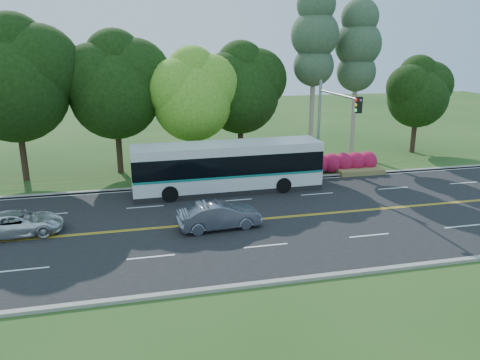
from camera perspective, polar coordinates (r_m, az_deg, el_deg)
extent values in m
plane|color=#214918|center=(26.18, 2.08, -4.85)|extent=(120.00, 120.00, 0.00)
cube|color=black|center=(26.17, 2.08, -4.83)|extent=(60.00, 14.00, 0.02)
cube|color=gray|center=(32.73, -1.20, -0.31)|extent=(60.00, 0.30, 0.15)
cube|color=gray|center=(19.96, 7.57, -11.87)|extent=(60.00, 0.30, 0.15)
cube|color=#214918|center=(34.48, -1.84, 0.51)|extent=(60.00, 4.00, 0.10)
cube|color=gold|center=(26.10, 2.12, -4.87)|extent=(57.00, 0.10, 0.00)
cube|color=gold|center=(26.24, 2.03, -4.74)|extent=(57.00, 0.10, 0.00)
cube|color=silver|center=(22.71, -25.00, -9.87)|extent=(2.20, 0.12, 0.00)
cube|color=silver|center=(22.15, -10.81, -9.20)|extent=(2.20, 0.12, 0.00)
cube|color=silver|center=(22.94, 3.17, -7.99)|extent=(2.20, 0.12, 0.00)
cube|color=silver|center=(24.94, 15.47, -6.52)|extent=(2.20, 0.12, 0.00)
cube|color=silver|center=(27.90, 25.50, -5.10)|extent=(2.20, 0.12, 0.00)
cube|color=silver|center=(29.07, -22.40, -3.89)|extent=(2.20, 0.12, 0.00)
cube|color=silver|center=(28.64, -11.49, -3.23)|extent=(2.20, 0.12, 0.00)
cube|color=silver|center=(29.25, -0.67, -2.47)|extent=(2.20, 0.12, 0.00)
cube|color=silver|center=(30.85, 9.36, -1.69)|extent=(2.20, 0.12, 0.00)
cube|color=silver|center=(33.29, 18.16, -0.95)|extent=(2.20, 0.12, 0.00)
cube|color=silver|center=(36.40, 25.60, -0.32)|extent=(2.20, 0.12, 0.00)
cube|color=silver|center=(32.47, -1.09, -0.54)|extent=(57.00, 0.12, 0.00)
cube|color=silver|center=(20.24, 7.26, -11.62)|extent=(57.00, 0.12, 0.00)
cylinder|color=black|center=(36.12, -24.91, 2.87)|extent=(0.44, 0.44, 3.96)
sphere|color=black|center=(35.46, -25.78, 9.95)|extent=(7.20, 7.20, 7.20)
sphere|color=black|center=(35.36, -23.36, 12.57)|extent=(5.76, 5.76, 5.76)
sphere|color=black|center=(35.71, -26.04, 14.32)|extent=(4.68, 4.68, 4.68)
cylinder|color=black|center=(36.36, -14.51, 3.67)|extent=(0.44, 0.44, 3.60)
sphere|color=black|center=(35.72, -14.99, 10.12)|extent=(6.60, 6.60, 6.60)
sphere|color=black|center=(35.90, -12.71, 12.41)|extent=(5.28, 5.28, 5.28)
sphere|color=black|center=(35.48, -17.30, 11.77)|extent=(4.95, 4.95, 4.95)
sphere|color=black|center=(35.95, -15.10, 14.11)|extent=(4.29, 4.29, 4.29)
cylinder|color=black|center=(35.69, -5.65, 3.59)|extent=(0.44, 0.44, 3.24)
sphere|color=#41861B|center=(35.07, -5.82, 9.42)|extent=(5.80, 5.80, 5.80)
sphere|color=#41861B|center=(35.43, -3.81, 11.42)|extent=(4.64, 4.64, 4.64)
sphere|color=#41861B|center=(34.63, -7.76, 10.96)|extent=(4.35, 4.35, 4.35)
sphere|color=#41861B|center=(35.28, -5.85, 13.01)|extent=(3.77, 3.77, 3.77)
cylinder|color=black|center=(37.82, 0.07, 4.54)|extent=(0.44, 0.44, 3.42)
sphere|color=black|center=(37.22, 0.07, 10.29)|extent=(6.00, 6.00, 6.00)
sphere|color=black|center=(37.73, 2.00, 12.19)|extent=(4.80, 4.80, 4.80)
sphere|color=black|center=(36.67, -1.72, 11.84)|extent=(4.50, 4.50, 4.50)
sphere|color=black|center=(37.46, 0.08, 13.78)|extent=(3.90, 3.90, 3.90)
cylinder|color=#A19982|center=(39.09, 8.78, 9.48)|extent=(0.40, 0.40, 9.80)
sphere|color=#335233|center=(38.86, 8.96, 13.58)|extent=(3.23, 3.23, 3.23)
sphere|color=#335233|center=(38.83, 9.12, 17.09)|extent=(3.80, 3.80, 3.80)
sphere|color=#335233|center=(38.93, 9.28, 20.38)|extent=(3.04, 3.04, 3.04)
cylinder|color=#A19982|center=(41.23, 13.74, 9.07)|extent=(0.40, 0.40, 9.10)
sphere|color=#335233|center=(41.00, 13.99, 12.67)|extent=(3.23, 3.23, 3.23)
sphere|color=#335233|center=(40.93, 14.20, 15.75)|extent=(3.80, 3.80, 3.80)
sphere|color=#335233|center=(40.98, 14.42, 18.66)|extent=(3.04, 3.04, 3.04)
cylinder|color=black|center=(44.68, 20.40, 5.12)|extent=(0.44, 0.44, 3.06)
sphere|color=black|center=(44.21, 20.83, 9.37)|extent=(5.20, 5.20, 5.20)
sphere|color=black|center=(45.02, 22.01, 10.70)|extent=(4.16, 4.16, 4.16)
sphere|color=black|center=(43.39, 19.93, 10.56)|extent=(3.90, 3.90, 3.90)
sphere|color=black|center=(44.43, 20.91, 11.93)|extent=(3.38, 3.38, 3.38)
sphere|color=maroon|center=(34.24, 3.35, 1.60)|extent=(1.50, 1.50, 1.50)
sphere|color=maroon|center=(34.53, 4.94, 1.69)|extent=(1.50, 1.50, 1.50)
sphere|color=maroon|center=(34.85, 6.50, 1.78)|extent=(1.50, 1.50, 1.50)
sphere|color=maroon|center=(35.19, 8.04, 1.87)|extent=(1.50, 1.50, 1.50)
sphere|color=maroon|center=(35.56, 9.54, 1.95)|extent=(1.50, 1.50, 1.50)
sphere|color=maroon|center=(35.95, 11.02, 2.03)|extent=(1.50, 1.50, 1.50)
sphere|color=maroon|center=(36.36, 12.46, 2.11)|extent=(1.50, 1.50, 1.50)
sphere|color=maroon|center=(36.80, 13.87, 2.19)|extent=(1.50, 1.50, 1.50)
sphere|color=maroon|center=(37.26, 15.24, 2.26)|extent=(1.50, 1.50, 1.50)
cube|color=brown|center=(36.25, 14.37, 1.04)|extent=(3.50, 1.40, 0.40)
cylinder|color=gray|center=(33.98, 9.56, 6.03)|extent=(0.20, 0.20, 7.00)
cylinder|color=gray|center=(30.87, 11.96, 10.13)|extent=(0.14, 6.00, 0.14)
cube|color=black|center=(28.40, 14.30, 8.86)|extent=(0.32, 0.28, 0.95)
sphere|color=red|center=(28.29, 14.03, 9.46)|extent=(0.18, 0.18, 0.18)
sphere|color=yellow|center=(28.33, 13.99, 8.86)|extent=(0.18, 0.18, 0.18)
sphere|color=#19D833|center=(28.36, 13.95, 8.26)|extent=(0.18, 0.18, 0.18)
cube|color=silver|center=(30.80, -1.51, 0.19)|extent=(12.38, 2.87, 1.02)
cube|color=black|center=(30.50, -1.53, 2.26)|extent=(12.32, 2.91, 1.27)
cube|color=silver|center=(30.28, -1.54, 3.95)|extent=(12.38, 2.87, 0.57)
cube|color=#0D7B6F|center=(30.67, -1.52, 0.99)|extent=(12.32, 2.92, 0.14)
cube|color=black|center=(29.77, -13.12, 1.67)|extent=(0.11, 2.41, 1.75)
cube|color=#19E54C|center=(29.54, -13.23, 3.52)|extent=(0.08, 1.57, 0.23)
cube|color=black|center=(31.00, -1.50, -1.03)|extent=(12.38, 2.76, 0.36)
cylinder|color=black|center=(29.14, -8.55, -1.67)|extent=(1.03, 0.31, 1.03)
cylinder|color=black|center=(31.48, -9.03, -0.32)|extent=(1.03, 0.31, 1.03)
cylinder|color=black|center=(30.70, 5.30, -0.62)|extent=(1.03, 0.31, 1.03)
cylinder|color=black|center=(32.92, 3.88, 0.59)|extent=(1.03, 0.31, 1.03)
imported|color=slate|center=(24.74, -2.54, -4.31)|extent=(4.49, 1.90, 1.44)
imported|color=white|center=(26.48, -25.50, -4.79)|extent=(4.59, 2.43, 1.23)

